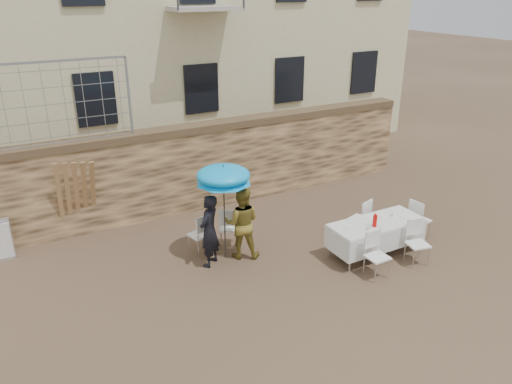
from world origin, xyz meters
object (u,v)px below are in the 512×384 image
couple_chair_left (200,233)px  table_chair_back (359,218)px  table_chair_front_left (378,256)px  table_chair_front_right (418,243)px  banquet_table (377,223)px  table_chair_side (420,219)px  soda_bottle (375,221)px  man_suit (209,231)px  couple_chair_right (229,227)px  chair_stack_right (1,237)px  umbrella (223,178)px  woman_dress (242,223)px

couple_chair_left → table_chair_back: 3.70m
couple_chair_left → table_chair_front_left: (2.76, -2.59, 0.00)m
table_chair_front_left → table_chair_front_right: (1.10, 0.00, 0.00)m
banquet_table → table_chair_side: bearing=4.1°
soda_bottle → table_chair_back: 1.11m
banquet_table → soda_bottle: soda_bottle is taller
table_chair_side → couple_chair_left: bearing=63.4°
table_chair_front_left → man_suit: bearing=142.1°
couple_chair_right → table_chair_front_left: bearing=156.2°
table_chair_back → couple_chair_right: bearing=-37.6°
table_chair_front_right → table_chair_side: same height
banquet_table → table_chair_front_left: (-0.60, -0.75, -0.25)m
couple_chair_right → chair_stack_right: (-4.51, 1.92, -0.02)m
table_chair_front_right → chair_stack_right: (-7.67, 4.51, -0.02)m
umbrella → couple_chair_left: size_ratio=2.05×
table_chair_front_right → table_chair_side: bearing=55.5°
couple_chair_left → table_chair_front_left: size_ratio=1.00×
table_chair_front_right → table_chair_back: bearing=113.0°
woman_dress → couple_chair_right: woman_dress is taller
man_suit → couple_chair_left: 0.63m
woman_dress → couple_chair_left: 0.98m
man_suit → couple_chair_left: bearing=-129.7°
table_chair_back → couple_chair_left: bearing=-33.9°
table_chair_side → soda_bottle: bearing=92.3°
soda_bottle → table_chair_front_right: soda_bottle is taller
table_chair_front_left → woman_dress: bearing=133.1°
umbrella → table_chair_side: size_ratio=2.05×
banquet_table → table_chair_back: bearing=76.0°
table_chair_front_left → table_chair_side: bearing=21.6°
man_suit → chair_stack_right: size_ratio=1.72×
couple_chair_right → soda_bottle: size_ratio=3.69×
man_suit → umbrella: size_ratio=0.80×
man_suit → couple_chair_right: man_suit is taller
couple_chair_left → banquet_table: (3.36, -1.84, 0.25)m
man_suit → couple_chair_right: 0.94m
umbrella → couple_chair_left: umbrella is taller
couple_chair_left → table_chair_side: (4.76, -1.74, 0.00)m
soda_bottle → chair_stack_right: (-6.97, 3.91, -0.45)m
table_chair_side → table_chair_front_left: bearing=106.5°
umbrella → chair_stack_right: bearing=150.6°
umbrella → table_chair_back: bearing=-10.6°
couple_chair_left → woman_dress: bearing=129.2°
table_chair_back → table_chair_side: (1.20, -0.70, 0.00)m
chair_stack_right → soda_bottle: bearing=-29.3°
umbrella → table_chair_front_left: size_ratio=2.05×
soda_bottle → table_chair_side: (1.60, 0.25, -0.43)m
man_suit → table_chair_front_right: size_ratio=1.65×
banquet_table → couple_chair_right: bearing=145.3°
woman_dress → table_chair_side: size_ratio=1.67×
couple_chair_left → table_chair_front_left: 3.78m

